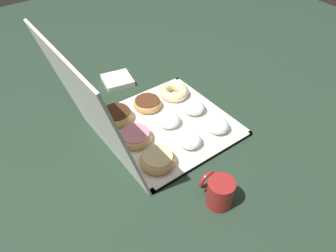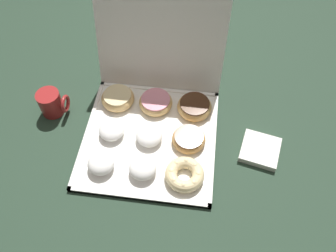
{
  "view_description": "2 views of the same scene",
  "coord_description": "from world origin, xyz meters",
  "px_view_note": "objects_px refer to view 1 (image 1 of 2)",
  "views": [
    {
      "loc": [
        -0.71,
        0.52,
        0.79
      ],
      "look_at": [
        -0.03,
        0.02,
        0.03
      ],
      "focal_mm": 34.76,
      "sensor_mm": 36.0,
      "label": 1
    },
    {
      "loc": [
        0.14,
        -0.6,
        0.96
      ],
      "look_at": [
        0.06,
        0.02,
        0.06
      ],
      "focal_mm": 36.86,
      "sensor_mm": 36.0,
      "label": 2
    }
  ],
  "objects_px": {
    "donut_box": "(167,126)",
    "napkin_stack": "(118,80)",
    "chocolate_frosted_donut_5": "(147,104)",
    "glazed_ring_donut_6": "(158,160)",
    "powdered_filled_donut_1": "(193,107)",
    "pink_frosted_donut_7": "(135,137)",
    "powdered_filled_donut_3": "(190,139)",
    "powdered_filled_donut_4": "(168,119)",
    "powdered_filled_donut_0": "(218,125)",
    "coffee_mug": "(219,191)",
    "chocolate_frosted_donut_8": "(116,115)",
    "cruller_donut_2": "(174,91)"
  },
  "relations": [
    {
      "from": "chocolate_frosted_donut_5",
      "to": "chocolate_frosted_donut_8",
      "type": "bearing_deg",
      "value": 86.91
    },
    {
      "from": "powdered_filled_donut_1",
      "to": "powdered_filled_donut_3",
      "type": "bearing_deg",
      "value": 137.17
    },
    {
      "from": "powdered_filled_donut_3",
      "to": "chocolate_frosted_donut_8",
      "type": "distance_m",
      "value": 0.29
    },
    {
      "from": "donut_box",
      "to": "pink_frosted_donut_7",
      "type": "distance_m",
      "value": 0.14
    },
    {
      "from": "glazed_ring_donut_6",
      "to": "napkin_stack",
      "type": "height_order",
      "value": "glazed_ring_donut_6"
    },
    {
      "from": "powdered_filled_donut_0",
      "to": "pink_frosted_donut_7",
      "type": "relative_size",
      "value": 0.71
    },
    {
      "from": "powdered_filled_donut_1",
      "to": "pink_frosted_donut_7",
      "type": "relative_size",
      "value": 0.72
    },
    {
      "from": "coffee_mug",
      "to": "napkin_stack",
      "type": "distance_m",
      "value": 0.71
    },
    {
      "from": "napkin_stack",
      "to": "chocolate_frosted_donut_5",
      "type": "bearing_deg",
      "value": 178.83
    },
    {
      "from": "powdered_filled_donut_0",
      "to": "powdered_filled_donut_3",
      "type": "xyz_separation_m",
      "value": [
        0.0,
        0.12,
        -0.0
      ]
    },
    {
      "from": "cruller_donut_2",
      "to": "powdered_filled_donut_4",
      "type": "height_order",
      "value": "powdered_filled_donut_4"
    },
    {
      "from": "pink_frosted_donut_7",
      "to": "napkin_stack",
      "type": "bearing_deg",
      "value": -20.9
    },
    {
      "from": "powdered_filled_donut_3",
      "to": "chocolate_frosted_donut_8",
      "type": "bearing_deg",
      "value": 27.86
    },
    {
      "from": "powdered_filled_donut_0",
      "to": "powdered_filled_donut_1",
      "type": "height_order",
      "value": "same"
    },
    {
      "from": "powdered_filled_donut_0",
      "to": "powdered_filled_donut_1",
      "type": "xyz_separation_m",
      "value": [
        0.13,
        0.0,
        -0.0
      ]
    },
    {
      "from": "glazed_ring_donut_6",
      "to": "powdered_filled_donut_4",
      "type": "bearing_deg",
      "value": -45.94
    },
    {
      "from": "powdered_filled_donut_0",
      "to": "chocolate_frosted_donut_8",
      "type": "xyz_separation_m",
      "value": [
        0.26,
        0.26,
        -0.0
      ]
    },
    {
      "from": "powdered_filled_donut_1",
      "to": "pink_frosted_donut_7",
      "type": "height_order",
      "value": "powdered_filled_donut_1"
    },
    {
      "from": "donut_box",
      "to": "napkin_stack",
      "type": "xyz_separation_m",
      "value": [
        0.36,
        -0.0,
        0.01
      ]
    },
    {
      "from": "powdered_filled_donut_3",
      "to": "napkin_stack",
      "type": "relative_size",
      "value": 0.71
    },
    {
      "from": "coffee_mug",
      "to": "pink_frosted_donut_7",
      "type": "bearing_deg",
      "value": 10.08
    },
    {
      "from": "powdered_filled_donut_1",
      "to": "napkin_stack",
      "type": "distance_m",
      "value": 0.37
    },
    {
      "from": "donut_box",
      "to": "coffee_mug",
      "type": "relative_size",
      "value": 4.38
    },
    {
      "from": "coffee_mug",
      "to": "cruller_donut_2",
      "type": "bearing_deg",
      "value": -23.04
    },
    {
      "from": "donut_box",
      "to": "coffee_mug",
      "type": "distance_m",
      "value": 0.36
    },
    {
      "from": "powdered_filled_donut_0",
      "to": "cruller_donut_2",
      "type": "relative_size",
      "value": 0.69
    },
    {
      "from": "powdered_filled_donut_0",
      "to": "chocolate_frosted_donut_5",
      "type": "xyz_separation_m",
      "value": [
        0.26,
        0.13,
        -0.0
      ]
    },
    {
      "from": "powdered_filled_donut_1",
      "to": "glazed_ring_donut_6",
      "type": "height_order",
      "value": "powdered_filled_donut_1"
    },
    {
      "from": "chocolate_frosted_donut_5",
      "to": "glazed_ring_donut_6",
      "type": "height_order",
      "value": "glazed_ring_donut_6"
    },
    {
      "from": "glazed_ring_donut_6",
      "to": "napkin_stack",
      "type": "relative_size",
      "value": 0.98
    },
    {
      "from": "powdered_filled_donut_4",
      "to": "chocolate_frosted_donut_5",
      "type": "relative_size",
      "value": 0.79
    },
    {
      "from": "powdered_filled_donut_0",
      "to": "glazed_ring_donut_6",
      "type": "height_order",
      "value": "powdered_filled_donut_0"
    },
    {
      "from": "powdered_filled_donut_3",
      "to": "chocolate_frosted_donut_5",
      "type": "relative_size",
      "value": 0.77
    },
    {
      "from": "glazed_ring_donut_6",
      "to": "chocolate_frosted_donut_5",
      "type": "bearing_deg",
      "value": -26.88
    },
    {
      "from": "donut_box",
      "to": "cruller_donut_2",
      "type": "relative_size",
      "value": 3.62
    },
    {
      "from": "chocolate_frosted_donut_5",
      "to": "coffee_mug",
      "type": "bearing_deg",
      "value": 171.54
    },
    {
      "from": "powdered_filled_donut_1",
      "to": "chocolate_frosted_donut_5",
      "type": "bearing_deg",
      "value": 45.99
    },
    {
      "from": "chocolate_frosted_donut_8",
      "to": "coffee_mug",
      "type": "bearing_deg",
      "value": -173.14
    },
    {
      "from": "cruller_donut_2",
      "to": "glazed_ring_donut_6",
      "type": "bearing_deg",
      "value": 134.7
    },
    {
      "from": "powdered_filled_donut_0",
      "to": "powdered_filled_donut_3",
      "type": "bearing_deg",
      "value": 87.97
    },
    {
      "from": "chocolate_frosted_donut_5",
      "to": "powdered_filled_donut_3",
      "type": "bearing_deg",
      "value": -178.09
    },
    {
      "from": "powdered_filled_donut_1",
      "to": "chocolate_frosted_donut_8",
      "type": "distance_m",
      "value": 0.29
    },
    {
      "from": "glazed_ring_donut_6",
      "to": "napkin_stack",
      "type": "bearing_deg",
      "value": -15.59
    },
    {
      "from": "chocolate_frosted_donut_5",
      "to": "pink_frosted_donut_7",
      "type": "bearing_deg",
      "value": 134.14
    },
    {
      "from": "donut_box",
      "to": "powdered_filled_donut_3",
      "type": "relative_size",
      "value": 5.17
    },
    {
      "from": "powdered_filled_donut_1",
      "to": "powdered_filled_donut_4",
      "type": "height_order",
      "value": "powdered_filled_donut_1"
    },
    {
      "from": "powdered_filled_donut_0",
      "to": "cruller_donut_2",
      "type": "distance_m",
      "value": 0.26
    },
    {
      "from": "pink_frosted_donut_7",
      "to": "chocolate_frosted_donut_8",
      "type": "bearing_deg",
      "value": -1.52
    },
    {
      "from": "powdered_filled_donut_3",
      "to": "pink_frosted_donut_7",
      "type": "distance_m",
      "value": 0.19
    },
    {
      "from": "donut_box",
      "to": "coffee_mug",
      "type": "xyz_separation_m",
      "value": [
        -0.35,
        0.07,
        0.04
      ]
    }
  ]
}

